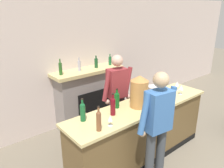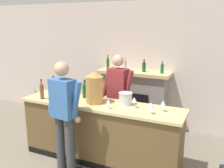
# 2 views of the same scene
# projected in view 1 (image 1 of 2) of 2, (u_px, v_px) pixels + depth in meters

# --- Properties ---
(wall_back_panel) EXTENTS (12.00, 0.07, 2.75)m
(wall_back_panel) POSITION_uv_depth(u_px,v_px,m) (84.00, 62.00, 4.87)
(wall_back_panel) COLOR beige
(wall_back_panel) RESTS_ON ground_plane
(bar_counter) EXTENTS (2.74, 0.65, 1.01)m
(bar_counter) POSITION_uv_depth(u_px,v_px,m) (141.00, 132.00, 3.73)
(bar_counter) COLOR brown
(bar_counter) RESTS_ON ground_plane
(fireplace_stone) EXTENTS (1.59, 0.52, 1.59)m
(fireplace_stone) POSITION_uv_depth(u_px,v_px,m) (88.00, 96.00, 4.87)
(fireplace_stone) COLOR gray
(fireplace_stone) RESTS_ON ground_plane
(person_customer) EXTENTS (0.65, 0.34, 1.75)m
(person_customer) POSITION_uv_depth(u_px,v_px,m) (157.00, 127.00, 2.99)
(person_customer) COLOR #373B41
(person_customer) RESTS_ON ground_plane
(person_bartender) EXTENTS (0.65, 0.34, 1.73)m
(person_bartender) POSITION_uv_depth(u_px,v_px,m) (117.00, 95.00, 4.09)
(person_bartender) COLOR #41323B
(person_bartender) RESTS_ON ground_plane
(copper_dispenser) EXTENTS (0.29, 0.33, 0.52)m
(copper_dispenser) POSITION_uv_depth(u_px,v_px,m) (139.00, 91.00, 3.42)
(copper_dispenser) COLOR #BE8144
(copper_dispenser) RESTS_ON bar_counter
(ice_bucket_steel) EXTENTS (0.22, 0.22, 0.20)m
(ice_bucket_steel) POSITION_uv_depth(u_px,v_px,m) (153.00, 92.00, 3.86)
(ice_bucket_steel) COLOR silver
(ice_bucket_steel) RESTS_ON bar_counter
(wine_bottle_rose_blush) EXTENTS (0.07, 0.07, 0.34)m
(wine_bottle_rose_blush) POSITION_uv_depth(u_px,v_px,m) (99.00, 120.00, 2.77)
(wine_bottle_rose_blush) COLOR brown
(wine_bottle_rose_blush) RESTS_ON bar_counter
(wine_bottle_merlot_tall) EXTENTS (0.08, 0.08, 0.34)m
(wine_bottle_merlot_tall) POSITION_uv_depth(u_px,v_px,m) (113.00, 105.00, 3.19)
(wine_bottle_merlot_tall) COLOR maroon
(wine_bottle_merlot_tall) RESTS_ON bar_counter
(wine_bottle_chardonnay_pale) EXTENTS (0.08, 0.08, 0.33)m
(wine_bottle_chardonnay_pale) POSITION_uv_depth(u_px,v_px,m) (83.00, 111.00, 3.02)
(wine_bottle_chardonnay_pale) COLOR #15552A
(wine_bottle_chardonnay_pale) RESTS_ON bar_counter
(wine_bottle_cabernet_heavy) EXTENTS (0.08, 0.08, 0.32)m
(wine_bottle_cabernet_heavy) POSITION_uv_depth(u_px,v_px,m) (117.00, 99.00, 3.42)
(wine_bottle_cabernet_heavy) COLOR #114F1B
(wine_bottle_cabernet_heavy) RESTS_ON bar_counter
(wine_glass_mid_counter) EXTENTS (0.09, 0.09, 0.17)m
(wine_glass_mid_counter) POSITION_uv_depth(u_px,v_px,m) (164.00, 89.00, 3.89)
(wine_glass_mid_counter) COLOR silver
(wine_glass_mid_counter) RESTS_ON bar_counter
(wine_glass_front_left) EXTENTS (0.07, 0.07, 0.16)m
(wine_glass_front_left) POSITION_uv_depth(u_px,v_px,m) (110.00, 119.00, 2.90)
(wine_glass_front_left) COLOR silver
(wine_glass_front_left) RESTS_ON bar_counter
(wine_glass_back_row) EXTENTS (0.09, 0.09, 0.18)m
(wine_glass_back_row) POSITION_uv_depth(u_px,v_px,m) (181.00, 88.00, 3.97)
(wine_glass_back_row) COLOR silver
(wine_glass_back_row) RESTS_ON bar_counter
(wine_glass_by_dispenser) EXTENTS (0.09, 0.09, 0.17)m
(wine_glass_by_dispenser) POSITION_uv_depth(u_px,v_px,m) (177.00, 84.00, 4.18)
(wine_glass_by_dispenser) COLOR silver
(wine_glass_by_dispenser) RESTS_ON bar_counter
(wine_glass_front_right) EXTENTS (0.07, 0.07, 0.16)m
(wine_glass_front_right) POSITION_uv_depth(u_px,v_px,m) (161.00, 98.00, 3.55)
(wine_glass_front_right) COLOR silver
(wine_glass_front_right) RESTS_ON bar_counter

